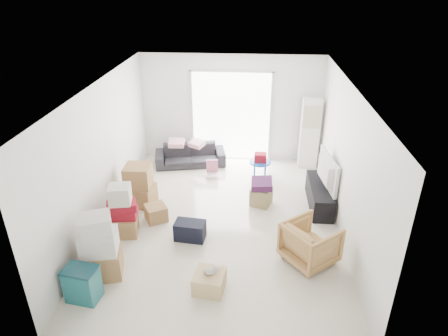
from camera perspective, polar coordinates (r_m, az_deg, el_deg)
The scene contains 21 objects.
room_shell at distance 7.33m, azimuth -0.35°, elevation 1.25°, with size 4.98×6.48×3.18m.
sliding_door at distance 10.13m, azimuth 1.03°, elevation 7.87°, with size 2.10×0.04×2.33m.
ac_tower at distance 10.03m, azimuth 12.13°, elevation 4.83°, with size 0.45×0.30×1.75m, color white.
tv_console at distance 8.61m, azimuth 13.50°, elevation -3.81°, with size 0.43×1.42×0.47m, color black.
television at distance 8.46m, azimuth 13.72°, elevation -1.97°, with size 1.16×0.67×0.15m, color black.
sofa at distance 10.12m, azimuth -4.86°, elevation 2.27°, with size 1.75×0.51×0.68m, color #29292E.
pillow_left at distance 9.99m, azimuth -6.85°, elevation 4.32°, with size 0.36×0.29×0.12m, color #F0AFBE.
pillow_right at distance 9.91m, azimuth -3.93°, elevation 4.27°, with size 0.34×0.27×0.12m, color #F0AFBE.
armchair at distance 6.94m, azimuth 12.26°, elevation -10.17°, with size 0.78×0.73×0.80m, color tan.
storage_bins at distance 6.53m, azimuth -19.58°, elevation -15.33°, with size 0.54×0.41×0.57m.
box_stack_a at distance 6.74m, azimuth -17.29°, elevation -11.01°, with size 0.71×0.64×1.12m.
box_stack_b at distance 7.65m, azimuth -14.32°, elevation -6.28°, with size 0.60×0.58×1.01m.
box_stack_c at distance 8.50m, azimuth -12.03°, elevation -2.50°, with size 0.67×0.59×0.90m.
loose_box at distance 8.05m, azimuth -9.68°, elevation -6.35°, with size 0.38×0.38×0.32m, color olive.
duffel_bag at distance 7.44m, azimuth -4.87°, elevation -8.89°, with size 0.55×0.33×0.35m, color black.
ottoman at distance 8.46m, azimuth 5.34°, elevation -4.03°, with size 0.39×0.39×0.39m, color #8E7D52.
blanket at distance 8.33m, azimuth 5.41°, elevation -2.47°, with size 0.43×0.43×0.14m, color #471D4A.
kids_table at distance 9.41m, azimuth 5.19°, elevation 1.05°, with size 0.51×0.51×0.64m.
toy_walker at distance 9.60m, azimuth -1.74°, elevation -0.57°, with size 0.32×0.29×0.40m.
wood_crate at distance 6.41m, azimuth -2.11°, elevation -15.91°, with size 0.46×0.46×0.31m, color tan.
plush_bunny at distance 6.27m, azimuth -1.86°, elevation -14.44°, with size 0.26×0.15×0.13m.
Camera 1 is at (0.55, -6.61, 4.47)m, focal length 32.00 mm.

